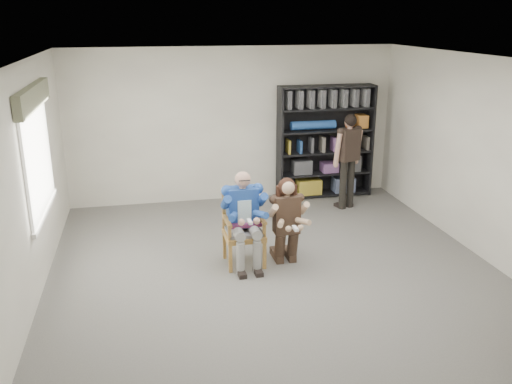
{
  "coord_description": "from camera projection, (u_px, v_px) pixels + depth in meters",
  "views": [
    {
      "loc": [
        -1.64,
        -6.15,
        3.31
      ],
      "look_at": [
        -0.2,
        0.6,
        1.05
      ],
      "focal_mm": 38.0,
      "sensor_mm": 36.0,
      "label": 1
    }
  ],
  "objects": [
    {
      "name": "floor",
      "position": [
        281.0,
        281.0,
        7.07
      ],
      "size": [
        6.0,
        7.0,
        0.01
      ],
      "primitive_type": "cube",
      "color": "#65645E",
      "rests_on": "ground"
    },
    {
      "name": "bookshelf",
      "position": [
        325.0,
        142.0,
        10.13
      ],
      "size": [
        1.8,
        0.38,
        2.1
      ],
      "primitive_type": null,
      "color": "black",
      "rests_on": "floor"
    },
    {
      "name": "kneeling_woman",
      "position": [
        287.0,
        222.0,
        7.4
      ],
      "size": [
        0.53,
        0.83,
        1.22
      ],
      "primitive_type": null,
      "rotation": [
        0.0,
        0.0,
        0.02
      ],
      "color": "#39281C",
      "rests_on": "floor"
    },
    {
      "name": "room_shell",
      "position": [
        282.0,
        179.0,
        6.64
      ],
      "size": [
        6.0,
        7.0,
        2.8
      ],
      "primitive_type": null,
      "color": "beige",
      "rests_on": "ground"
    },
    {
      "name": "standing_man",
      "position": [
        348.0,
        162.0,
        9.52
      ],
      "size": [
        0.59,
        0.45,
        1.7
      ],
      "primitive_type": null,
      "rotation": [
        0.0,
        0.0,
        0.35
      ],
      "color": "black",
      "rests_on": "floor"
    },
    {
      "name": "armchair",
      "position": [
        244.0,
        229.0,
        7.43
      ],
      "size": [
        0.61,
        0.59,
        1.03
      ],
      "primitive_type": null,
      "rotation": [
        0.0,
        0.0,
        0.02
      ],
      "color": "olive",
      "rests_on": "floor"
    },
    {
      "name": "window_left",
      "position": [
        39.0,
        153.0,
        6.91
      ],
      "size": [
        0.16,
        2.0,
        1.75
      ],
      "primitive_type": null,
      "color": "white",
      "rests_on": "room_shell"
    },
    {
      "name": "seated_man",
      "position": [
        244.0,
        219.0,
        7.38
      ],
      "size": [
        0.59,
        0.81,
        1.33
      ],
      "primitive_type": null,
      "rotation": [
        0.0,
        0.0,
        0.02
      ],
      "color": "navy",
      "rests_on": "floor"
    }
  ]
}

